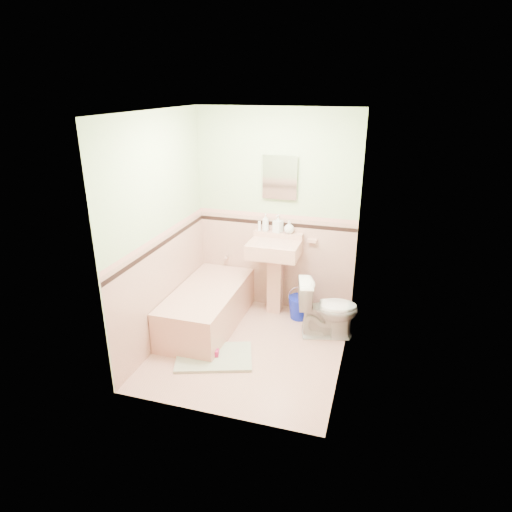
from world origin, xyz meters
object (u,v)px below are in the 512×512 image
(bathtub, at_px, (207,309))
(soap_bottle_right, at_px, (289,227))
(soap_bottle_mid, at_px, (278,224))
(toilet, at_px, (328,308))
(soap_bottle_left, at_px, (266,223))
(medicine_cabinet, at_px, (280,177))
(sink, at_px, (274,278))
(shoe, at_px, (211,353))
(bucket, at_px, (300,307))

(bathtub, xyz_separation_m, soap_bottle_right, (0.81, 0.71, 0.88))
(soap_bottle_mid, bearing_deg, bathtub, -133.52)
(soap_bottle_right, height_order, toilet, soap_bottle_right)
(soap_bottle_left, xyz_separation_m, soap_bottle_right, (0.30, 0.00, -0.03))
(bathtub, relative_size, soap_bottle_right, 9.50)
(soap_bottle_mid, xyz_separation_m, toilet, (0.73, -0.52, -0.79))
(medicine_cabinet, relative_size, soap_bottle_mid, 2.13)
(sink, height_order, soap_bottle_left, soap_bottle_left)
(soap_bottle_right, relative_size, shoe, 0.95)
(bathtub, xyz_separation_m, sink, (0.68, 0.53, 0.26))
(bathtub, xyz_separation_m, toilet, (1.40, 0.19, 0.12))
(sink, xyz_separation_m, shoe, (-0.38, -1.17, -0.42))
(bathtub, bearing_deg, soap_bottle_right, 41.08)
(medicine_cabinet, bearing_deg, bathtub, -132.58)
(bathtub, bearing_deg, medicine_cabinet, 47.42)
(bathtub, bearing_deg, soap_bottle_left, 54.00)
(soap_bottle_mid, relative_size, shoe, 1.31)
(bucket, bearing_deg, soap_bottle_right, 135.02)
(sink, xyz_separation_m, toilet, (0.72, -0.34, -0.14))
(sink, xyz_separation_m, bucket, (0.34, -0.03, -0.34))
(sink, bearing_deg, bucket, -4.31)
(medicine_cabinet, distance_m, shoe, 2.17)
(medicine_cabinet, height_order, bucket, medicine_cabinet)
(shoe, bearing_deg, soap_bottle_mid, 58.17)
(medicine_cabinet, xyz_separation_m, bucket, (0.34, -0.24, -1.56))
(soap_bottle_mid, relative_size, toilet, 0.32)
(sink, relative_size, medicine_cabinet, 2.08)
(bucket, bearing_deg, sink, 175.69)
(soap_bottle_mid, bearing_deg, soap_bottle_left, 180.00)
(soap_bottle_left, distance_m, soap_bottle_mid, 0.16)
(soap_bottle_right, xyz_separation_m, toilet, (0.59, -0.52, -0.76))
(toilet, bearing_deg, shoe, 112.74)
(sink, height_order, soap_bottle_mid, soap_bottle_mid)
(medicine_cabinet, bearing_deg, toilet, -37.32)
(bathtub, height_order, medicine_cabinet, medicine_cabinet)
(soap_bottle_mid, bearing_deg, bucket, -30.72)
(bathtub, distance_m, medicine_cabinet, 1.78)
(sink, height_order, bucket, sink)
(shoe, bearing_deg, soap_bottle_left, 64.58)
(soap_bottle_mid, xyz_separation_m, bucket, (0.35, -0.21, -1.00))
(sink, distance_m, toilet, 0.81)
(toilet, height_order, shoe, toilet)
(medicine_cabinet, relative_size, toilet, 0.67)
(bathtub, height_order, soap_bottle_mid, soap_bottle_mid)
(soap_bottle_left, bearing_deg, soap_bottle_mid, 0.00)
(bathtub, relative_size, soap_bottle_mid, 6.90)
(toilet, xyz_separation_m, bucket, (-0.38, 0.32, -0.20))
(bucket, height_order, shoe, bucket)
(medicine_cabinet, distance_m, toilet, 1.63)
(bathtub, relative_size, shoe, 9.05)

